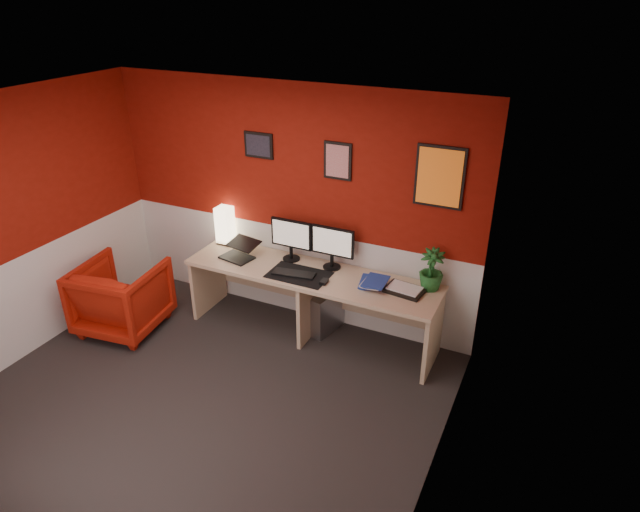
{
  "coord_description": "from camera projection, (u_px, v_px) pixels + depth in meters",
  "views": [
    {
      "loc": [
        2.53,
        -2.9,
        3.33
      ],
      "look_at": [
        0.6,
        1.21,
        1.05
      ],
      "focal_mm": 30.94,
      "sensor_mm": 36.0,
      "label": 1
    }
  ],
  "objects": [
    {
      "name": "desk_mat",
      "position": [
        299.0,
        275.0,
        5.42
      ],
      "size": [
        0.6,
        0.38,
        0.01
      ],
      "primitive_type": "cube",
      "color": "black",
      "rests_on": "desk"
    },
    {
      "name": "wall_right",
      "position": [
        439.0,
        347.0,
        3.48
      ],
      "size": [
        0.01,
        3.5,
        2.5
      ],
      "primitive_type": "cube",
      "color": "maroon",
      "rests_on": "ground"
    },
    {
      "name": "desk",
      "position": [
        311.0,
        304.0,
        5.62
      ],
      "size": [
        2.6,
        0.65,
        0.73
      ],
      "primitive_type": "cube",
      "color": "tan",
      "rests_on": "ground"
    },
    {
      "name": "keyboard",
      "position": [
        294.0,
        274.0,
        5.41
      ],
      "size": [
        0.44,
        0.2,
        0.02
      ],
      "primitive_type": "cube",
      "rotation": [
        0.0,
        0.0,
        0.15
      ],
      "color": "black",
      "rests_on": "desk_mat"
    },
    {
      "name": "art_left",
      "position": [
        259.0,
        145.0,
        5.5
      ],
      "size": [
        0.32,
        0.02,
        0.26
      ],
      "primitive_type": "cube",
      "color": "black",
      "rests_on": "wall_back"
    },
    {
      "name": "shoji_lamp",
      "position": [
        225.0,
        226.0,
        5.99
      ],
      "size": [
        0.16,
        0.16,
        0.4
      ],
      "primitive_type": "cube",
      "color": "#FFE5B2",
      "rests_on": "desk"
    },
    {
      "name": "wainscot_right",
      "position": [
        428.0,
        436.0,
        3.82
      ],
      "size": [
        0.01,
        3.5,
        1.0
      ],
      "primitive_type": "cube",
      "color": "silver",
      "rests_on": "ground"
    },
    {
      "name": "book_middle",
      "position": [
        364.0,
        280.0,
        5.24
      ],
      "size": [
        0.2,
        0.27,
        0.02
      ],
      "primitive_type": "imported",
      "rotation": [
        0.0,
        0.0,
        -0.01
      ],
      "color": "silver",
      "rests_on": "book_bottom"
    },
    {
      "name": "wall_back",
      "position": [
        290.0,
        206.0,
        5.66
      ],
      "size": [
        4.0,
        0.01,
        2.5
      ],
      "primitive_type": "cube",
      "color": "maroon",
      "rests_on": "ground"
    },
    {
      "name": "mouse",
      "position": [
        324.0,
        282.0,
        5.26
      ],
      "size": [
        0.06,
        0.1,
        0.03
      ],
      "primitive_type": "cube",
      "rotation": [
        0.0,
        0.0,
        0.03
      ],
      "color": "black",
      "rests_on": "desk_mat"
    },
    {
      "name": "pc_tower",
      "position": [
        326.0,
        311.0,
        5.77
      ],
      "size": [
        0.29,
        0.48,
        0.45
      ],
      "primitive_type": "cube",
      "rotation": [
        0.0,
        0.0,
        -0.21
      ],
      "color": "#99999E",
      "rests_on": "ground"
    },
    {
      "name": "ceiling",
      "position": [
        162.0,
        118.0,
        3.68
      ],
      "size": [
        4.0,
        3.5,
        0.01
      ],
      "primitive_type": "cube",
      "color": "white",
      "rests_on": "ground"
    },
    {
      "name": "laptop",
      "position": [
        236.0,
        249.0,
        5.69
      ],
      "size": [
        0.37,
        0.29,
        0.22
      ],
      "primitive_type": "cube",
      "rotation": [
        0.0,
        0.0,
        -0.19
      ],
      "color": "black",
      "rests_on": "desk"
    },
    {
      "name": "wainscot_back",
      "position": [
        291.0,
        270.0,
        5.99
      ],
      "size": [
        4.0,
        0.01,
        1.0
      ],
      "primitive_type": "cube",
      "color": "silver",
      "rests_on": "ground"
    },
    {
      "name": "book_bottom",
      "position": [
        360.0,
        281.0,
        5.28
      ],
      "size": [
        0.27,
        0.33,
        0.03
      ],
      "primitive_type": "imported",
      "rotation": [
        0.0,
        0.0,
        0.2
      ],
      "color": "navy",
      "rests_on": "desk"
    },
    {
      "name": "monitor_left",
      "position": [
        291.0,
        234.0,
        5.59
      ],
      "size": [
        0.45,
        0.06,
        0.58
      ],
      "primitive_type": "cube",
      "color": "black",
      "rests_on": "desk"
    },
    {
      "name": "ground",
      "position": [
        199.0,
        406.0,
        4.8
      ],
      "size": [
        4.0,
        3.5,
        0.01
      ],
      "primitive_type": "cube",
      "color": "black",
      "rests_on": "ground"
    },
    {
      "name": "armchair",
      "position": [
        122.0,
        297.0,
        5.74
      ],
      "size": [
        0.89,
        0.91,
        0.74
      ],
      "primitive_type": "imported",
      "rotation": [
        0.0,
        0.0,
        3.27
      ],
      "color": "#B01A09",
      "rests_on": "ground"
    },
    {
      "name": "zen_tray",
      "position": [
        405.0,
        290.0,
        5.12
      ],
      "size": [
        0.38,
        0.29,
        0.03
      ],
      "primitive_type": "cube",
      "rotation": [
        0.0,
        0.0,
        -0.12
      ],
      "color": "black",
      "rests_on": "desk"
    },
    {
      "name": "art_right",
      "position": [
        440.0,
        177.0,
        4.83
      ],
      "size": [
        0.44,
        0.02,
        0.56
      ],
      "primitive_type": "cube",
      "color": "orange",
      "rests_on": "wall_back"
    },
    {
      "name": "wall_left",
      "position": [
        5.0,
        236.0,
        5.0
      ],
      "size": [
        0.01,
        3.5,
        2.5
      ],
      "primitive_type": "cube",
      "color": "maroon",
      "rests_on": "ground"
    },
    {
      "name": "book_top",
      "position": [
        365.0,
        280.0,
        5.2
      ],
      "size": [
        0.22,
        0.29,
        0.03
      ],
      "primitive_type": "imported",
      "rotation": [
        0.0,
        0.0,
        0.03
      ],
      "color": "navy",
      "rests_on": "book_middle"
    },
    {
      "name": "art_center",
      "position": [
        338.0,
        161.0,
        5.19
      ],
      "size": [
        0.28,
        0.02,
        0.36
      ],
      "primitive_type": "cube",
      "color": "red",
      "rests_on": "wall_back"
    },
    {
      "name": "wainscot_left",
      "position": [
        25.0,
        306.0,
        5.33
      ],
      "size": [
        0.01,
        3.5,
        1.0
      ],
      "primitive_type": "cube",
      "color": "silver",
      "rests_on": "ground"
    },
    {
      "name": "potted_plant",
      "position": [
        431.0,
        270.0,
        5.09
      ],
      "size": [
        0.26,
        0.26,
        0.4
      ],
      "primitive_type": "imported",
      "rotation": [
        0.0,
        0.0,
        0.19
      ],
      "color": "#19591E",
      "rests_on": "desk"
    },
    {
      "name": "monitor_right",
      "position": [
        332.0,
        242.0,
        5.43
      ],
      "size": [
        0.45,
        0.06,
        0.58
      ],
      "primitive_type": "cube",
      "color": "black",
      "rests_on": "desk"
    }
  ]
}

